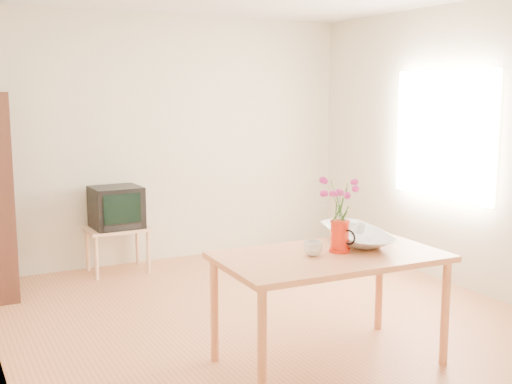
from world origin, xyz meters
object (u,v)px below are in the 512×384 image
bowl (357,206)px  pitcher (340,237)px  television (116,206)px  table (330,265)px  mug (313,248)px

bowl → pitcher: bearing=-146.2°
pitcher → television: (-0.75, 2.80, -0.18)m
television → bowl: bearing=-70.9°
table → bowl: bearing=31.0°
table → bowl: size_ratio=2.76×
table → mug: 0.18m
mug → television: size_ratio=0.25×
bowl → television: size_ratio=1.11×
table → mug: (-0.12, 0.02, 0.13)m
table → bowl: (0.36, 0.20, 0.33)m
pitcher → television: 2.90m
mug → television: 2.85m
table → television: 2.89m
table → television: size_ratio=3.07×
table → pitcher: size_ratio=6.94×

